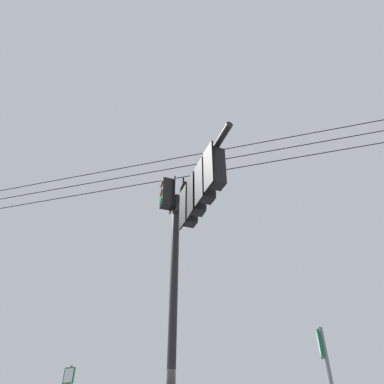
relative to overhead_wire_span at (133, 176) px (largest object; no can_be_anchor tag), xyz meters
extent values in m
cylinder|color=black|center=(-1.10, -0.95, -4.51)|extent=(0.20, 0.20, 6.96)
cylinder|color=black|center=(-2.82, -0.51, -1.55)|extent=(3.48, 1.00, 0.14)
cube|color=black|center=(-1.17, -1.24, -1.00)|extent=(0.36, 0.36, 0.90)
cube|color=black|center=(-1.13, -1.07, -1.00)|extent=(0.44, 0.15, 1.04)
cylinder|color=#360503|center=(-1.21, -1.40, -0.70)|extent=(0.20, 0.08, 0.20)
cylinder|color=#3C2703|center=(-1.21, -1.40, -1.00)|extent=(0.20, 0.08, 0.20)
cylinder|color=green|center=(-1.21, -1.40, -1.30)|extent=(0.20, 0.08, 0.20)
cube|color=black|center=(-1.02, -0.66, -1.00)|extent=(0.36, 0.36, 0.90)
cube|color=black|center=(-1.07, -0.82, -1.00)|extent=(0.44, 0.15, 1.04)
cylinder|color=#360503|center=(-0.98, -0.50, -0.70)|extent=(0.20, 0.08, 0.20)
cylinder|color=#3C2703|center=(-0.98, -0.50, -1.00)|extent=(0.20, 0.08, 0.20)
cylinder|color=green|center=(-0.98, -0.50, -1.30)|extent=(0.20, 0.08, 0.20)
cube|color=black|center=(-2.21, -0.67, -2.10)|extent=(0.36, 0.36, 0.90)
cube|color=black|center=(-2.17, -0.50, -2.10)|extent=(0.44, 0.14, 1.04)
cylinder|color=#360503|center=(-2.25, -0.83, -1.80)|extent=(0.20, 0.07, 0.20)
cylinder|color=#3C2703|center=(-2.25, -0.83, -2.10)|extent=(0.20, 0.07, 0.20)
cylinder|color=green|center=(-2.25, -0.83, -2.40)|extent=(0.20, 0.07, 0.20)
cube|color=black|center=(-2.75, -0.53, -2.10)|extent=(0.37, 0.37, 0.90)
cube|color=black|center=(-2.70, -0.37, -2.10)|extent=(0.43, 0.16, 1.04)
cylinder|color=#360503|center=(-2.79, -0.69, -1.80)|extent=(0.20, 0.08, 0.20)
cylinder|color=#3C2703|center=(-2.79, -0.69, -2.10)|extent=(0.20, 0.08, 0.20)
cylinder|color=green|center=(-2.79, -0.69, -2.40)|extent=(0.20, 0.08, 0.20)
cube|color=black|center=(-3.28, -0.40, -2.10)|extent=(0.36, 0.36, 0.90)
cube|color=black|center=(-3.24, -0.23, -2.10)|extent=(0.44, 0.14, 1.04)
cylinder|color=#360503|center=(-3.32, -0.56, -1.80)|extent=(0.20, 0.07, 0.20)
cylinder|color=#3C2703|center=(-3.32, -0.56, -2.10)|extent=(0.20, 0.07, 0.20)
cylinder|color=green|center=(-3.32, -0.56, -2.40)|extent=(0.20, 0.07, 0.20)
cube|color=black|center=(-3.82, -0.26, -2.10)|extent=(0.36, 0.36, 0.90)
cube|color=black|center=(-3.78, -0.10, -2.10)|extent=(0.44, 0.13, 1.04)
cylinder|color=#360503|center=(-3.85, -0.43, -1.80)|extent=(0.20, 0.07, 0.20)
cylinder|color=#3C2703|center=(-3.85, -0.43, -2.10)|extent=(0.20, 0.07, 0.20)
cylinder|color=green|center=(-3.85, -0.43, -2.40)|extent=(0.20, 0.07, 0.20)
cube|color=#0C7238|center=(-4.88, -1.13, -5.58)|extent=(0.22, 0.25, 0.35)
cube|color=white|center=(-4.87, -1.12, -5.58)|extent=(0.16, 0.19, 0.29)
cube|color=#0C7238|center=(2.32, 0.20, -5.32)|extent=(0.29, 0.22, 0.39)
cube|color=white|center=(2.31, 0.21, -5.32)|extent=(0.23, 0.17, 0.33)
cylinder|color=black|center=(0.00, 0.00, -0.39)|extent=(24.15, 20.89, 0.19)
cylinder|color=black|center=(0.00, 0.00, 0.01)|extent=(24.15, 20.89, 0.19)
cylinder|color=black|center=(0.00, 0.00, 0.38)|extent=(24.15, 20.89, 0.19)
camera|label=1|loc=(-8.31, 3.33, -6.65)|focal=33.17mm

